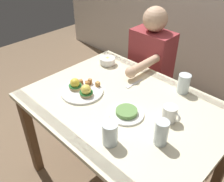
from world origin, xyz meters
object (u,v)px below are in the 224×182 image
diner_person (149,67)px  fork (133,84)px  side_plate (126,113)px  water_glass_far (183,85)px  coffee_mug (170,113)px  fruit_bowl (107,61)px  dining_table (124,117)px  eggs_benedict_plate (82,90)px  water_glass_near (110,135)px  water_glass_extra (161,134)px

diner_person → fork: bearing=-66.9°
side_plate → water_glass_far: bearing=76.2°
coffee_mug → fruit_bowl: bearing=163.2°
fruit_bowl → water_glass_far: bearing=7.6°
dining_table → side_plate: 0.16m
eggs_benedict_plate → side_plate: bearing=6.5°
dining_table → diner_person: (-0.27, 0.60, 0.02)m
fruit_bowl → side_plate: (0.51, -0.34, -0.02)m
diner_person → dining_table: bearing=-65.6°
eggs_benedict_plate → diner_person: (0.00, 0.71, -0.11)m
fork → side_plate: size_ratio=0.78×
coffee_mug → water_glass_near: bearing=-108.3°
side_plate → diner_person: (-0.35, 0.67, -0.10)m
fork → water_glass_near: 0.55m
eggs_benedict_plate → fork: eggs_benedict_plate is taller
water_glass_far → water_glass_extra: size_ratio=0.92×
fruit_bowl → water_glass_near: water_glass_near is taller
water_glass_far → side_plate: bearing=-103.8°
water_glass_extra → diner_person: 0.95m
fork → side_plate: side_plate is taller
eggs_benedict_plate → water_glass_far: (0.45, 0.46, 0.03)m
side_plate → fork: bearing=123.5°
fruit_bowl → water_glass_far: size_ratio=0.94×
water_glass_near → water_glass_far: bearing=88.3°
water_glass_far → side_plate: size_ratio=0.64×
water_glass_near → side_plate: 0.24m
water_glass_extra → water_glass_far: bearing=108.7°
fruit_bowl → coffee_mug: bearing=-16.8°
water_glass_near → water_glass_far: 0.64m
water_glass_near → dining_table: bearing=119.4°
fruit_bowl → fork: (0.33, -0.08, -0.03)m
dining_table → eggs_benedict_plate: (-0.27, -0.11, 0.13)m
water_glass_near → water_glass_extra: water_glass_extra is taller
eggs_benedict_plate → dining_table: bearing=21.8°
fruit_bowl → water_glass_near: size_ratio=0.97×
eggs_benedict_plate → side_plate: (0.35, 0.04, -0.01)m
eggs_benedict_plate → fork: 0.35m
water_glass_near → side_plate: water_glass_near is taller
eggs_benedict_plate → fork: size_ratio=1.74×
fruit_bowl → water_glass_near: (0.59, -0.56, 0.02)m
fork → water_glass_near: bearing=-61.6°
eggs_benedict_plate → water_glass_far: bearing=45.7°
dining_table → eggs_benedict_plate: bearing=-158.2°
dining_table → water_glass_far: 0.43m
coffee_mug → water_glass_near: size_ratio=0.90×
fruit_bowl → side_plate: 0.61m
eggs_benedict_plate → diner_person: diner_person is taller
water_glass_extra → dining_table: bearing=161.9°
water_glass_far → side_plate: water_glass_far is taller
water_glass_near → diner_person: (-0.43, 0.89, -0.14)m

